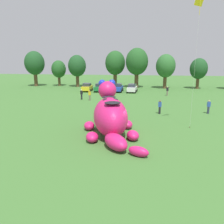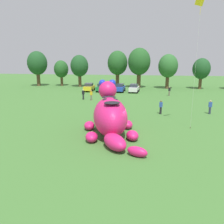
# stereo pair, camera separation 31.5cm
# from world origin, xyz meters

# --- Properties ---
(ground_plane) EXTENTS (160.00, 160.00, 0.00)m
(ground_plane) POSITION_xyz_m (0.00, 0.00, 0.00)
(ground_plane) COLOR #427533
(giant_inflatable_creature) EXTENTS (6.31, 8.42, 4.65)m
(giant_inflatable_creature) POSITION_xyz_m (-0.85, 0.44, 1.70)
(giant_inflatable_creature) COLOR #E01E6B
(giant_inflatable_creature) RESTS_ON ground
(car_yellow) EXTENTS (2.08, 4.17, 1.72)m
(car_yellow) POSITION_xyz_m (-9.99, 27.43, 0.86)
(car_yellow) COLOR yellow
(car_yellow) RESTS_ON ground
(car_green) EXTENTS (2.25, 4.25, 1.72)m
(car_green) POSITION_xyz_m (-7.14, 27.51, 0.86)
(car_green) COLOR #1E7238
(car_green) RESTS_ON ground
(car_blue) EXTENTS (2.01, 4.14, 1.72)m
(car_blue) POSITION_xyz_m (-3.42, 27.55, 0.86)
(car_blue) COLOR #2347B7
(car_blue) RESTS_ON ground
(car_white) EXTENTS (2.14, 4.20, 1.72)m
(car_white) POSITION_xyz_m (-0.45, 27.28, 0.86)
(car_white) COLOR white
(car_white) RESTS_ON ground
(tree_far_left) EXTENTS (4.87, 4.87, 8.65)m
(tree_far_left) POSITION_xyz_m (-25.31, 34.99, 5.66)
(tree_far_left) COLOR brown
(tree_far_left) RESTS_ON ground
(tree_left) EXTENTS (3.60, 3.60, 6.40)m
(tree_left) POSITION_xyz_m (-19.61, 36.30, 4.18)
(tree_left) COLOR brown
(tree_left) RESTS_ON ground
(tree_mid_left) EXTENTS (4.33, 4.33, 7.68)m
(tree_mid_left) POSITION_xyz_m (-14.38, 35.08, 5.02)
(tree_mid_left) COLOR brown
(tree_mid_left) RESTS_ON ground
(tree_centre_left) EXTENTS (4.91, 4.91, 8.71)m
(tree_centre_left) POSITION_xyz_m (-5.30, 37.34, 5.69)
(tree_centre_left) COLOR brown
(tree_centre_left) RESTS_ON ground
(tree_centre) EXTENTS (5.21, 5.21, 9.24)m
(tree_centre) POSITION_xyz_m (0.11, 35.26, 6.05)
(tree_centre) COLOR brown
(tree_centre) RESTS_ON ground
(tree_centre_right) EXTENTS (4.40, 4.40, 7.81)m
(tree_centre_right) POSITION_xyz_m (6.70, 34.71, 5.11)
(tree_centre_right) COLOR brown
(tree_centre_right) RESTS_ON ground
(tree_mid_right) EXTENTS (3.89, 3.89, 6.90)m
(tree_mid_right) POSITION_xyz_m (14.10, 35.22, 4.51)
(tree_mid_right) COLOR brown
(tree_mid_right) RESTS_ON ground
(spectator_near_inflatable) EXTENTS (0.38, 0.26, 1.71)m
(spectator_near_inflatable) POSITION_xyz_m (-8.36, 17.45, 0.85)
(spectator_near_inflatable) COLOR black
(spectator_near_inflatable) RESTS_ON ground
(spectator_mid_field) EXTENTS (0.38, 0.26, 1.71)m
(spectator_mid_field) POSITION_xyz_m (-6.81, 16.84, 0.85)
(spectator_mid_field) COLOR #726656
(spectator_mid_field) RESTS_ON ground
(spectator_by_cars) EXTENTS (0.38, 0.26, 1.71)m
(spectator_by_cars) POSITION_xyz_m (3.96, 9.00, 0.85)
(spectator_by_cars) COLOR black
(spectator_by_cars) RESTS_ON ground
(spectator_wandering) EXTENTS (0.38, 0.26, 1.71)m
(spectator_wandering) POSITION_xyz_m (9.94, 9.99, 0.85)
(spectator_wandering) COLOR #2D334C
(spectator_wandering) RESTS_ON ground
(spectator_far_side) EXTENTS (0.38, 0.26, 1.71)m
(spectator_far_side) POSITION_xyz_m (6.28, 23.84, 0.85)
(spectator_far_side) COLOR #726656
(spectator_far_side) RESTS_ON ground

